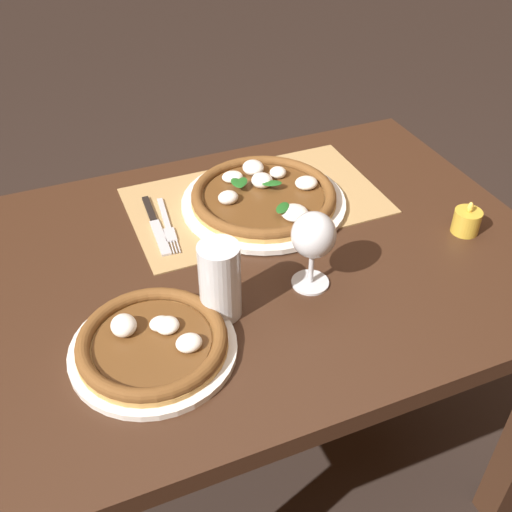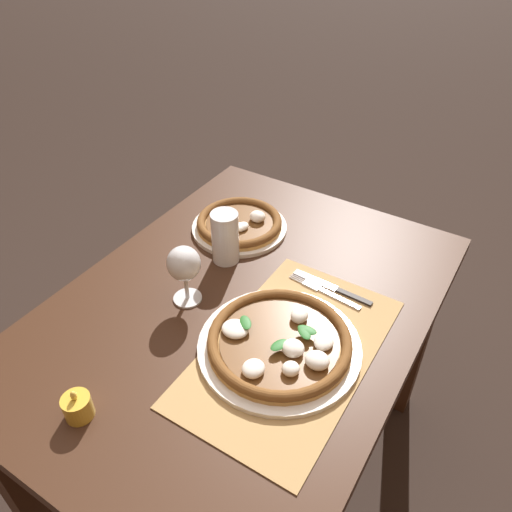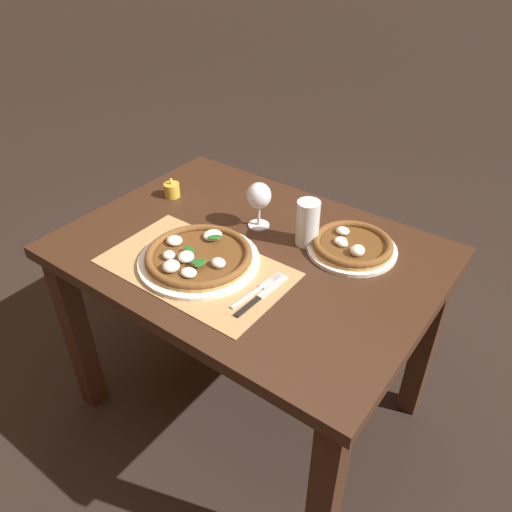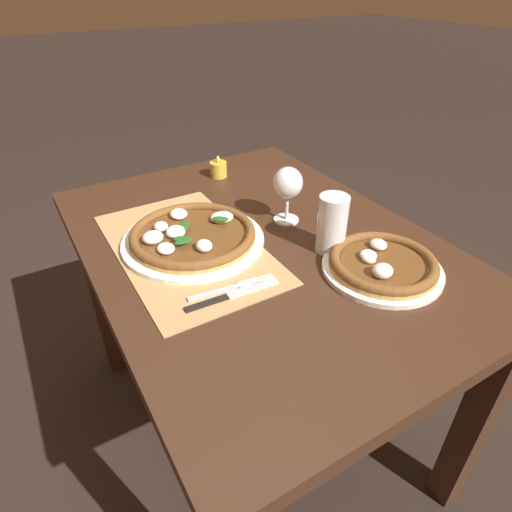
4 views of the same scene
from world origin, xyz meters
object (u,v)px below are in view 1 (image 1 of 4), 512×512
at_px(pint_glass, 220,282).
at_px(fork, 167,225).
at_px(pizza_near, 264,197).
at_px(knife, 155,225).
at_px(votive_candle, 466,222).
at_px(pizza_far, 153,343).
at_px(wine_glass, 313,238).

xyz_separation_m(pint_glass, fork, (0.02, -0.28, -0.06)).
bearing_deg(pint_glass, pizza_near, -125.53).
bearing_deg(knife, votive_candle, 156.12).
distance_m(pizza_near, fork, 0.22).
relative_size(pizza_near, pizza_far, 1.31).
height_order(fork, knife, knife).
xyz_separation_m(knife, votive_candle, (-0.59, 0.26, 0.02)).
xyz_separation_m(pizza_near, pint_glass, (0.20, 0.28, 0.05)).
height_order(wine_glass, pint_glass, wine_glass).
distance_m(pizza_near, pint_glass, 0.35).
xyz_separation_m(pizza_far, votive_candle, (-0.68, -0.08, 0.00)).
xyz_separation_m(pint_glass, knife, (0.04, -0.29, -0.06)).
xyz_separation_m(fork, votive_candle, (-0.56, 0.25, 0.02)).
bearing_deg(pizza_near, votive_candle, 144.49).
relative_size(pizza_near, votive_candle, 4.97).
xyz_separation_m(pizza_near, knife, (0.24, -0.01, -0.02)).
relative_size(knife, votive_candle, 2.99).
bearing_deg(votive_candle, knife, -23.88).
height_order(pizza_near, fork, pizza_near).
bearing_deg(pint_glass, fork, -86.32).
bearing_deg(knife, fork, 153.95).
distance_m(pint_glass, votive_candle, 0.55).
relative_size(wine_glass, pint_glass, 1.07).
bearing_deg(wine_glass, pint_glass, 2.75).
relative_size(fork, knife, 0.93).
distance_m(pizza_far, fork, 0.35).
bearing_deg(wine_glass, pizza_near, -94.59).
bearing_deg(fork, votive_candle, 156.21).
bearing_deg(pizza_near, fork, -0.47).
distance_m(pint_glass, knife, 0.30).
bearing_deg(fork, pizza_far, 70.50).
bearing_deg(pizza_far, knife, -105.39).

